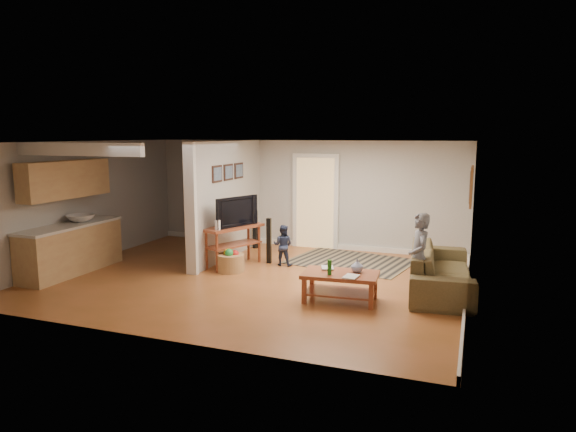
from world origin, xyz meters
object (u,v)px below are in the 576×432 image
(toddler, at_px, (283,265))
(toy_basket, at_px, (231,262))
(speaker_left, at_px, (269,241))
(tv_console, at_px, (233,230))
(speaker_right, at_px, (255,229))
(child, at_px, (417,302))
(coffee_table, at_px, (341,279))
(sofa, at_px, (440,290))

(toddler, bearing_deg, toy_basket, 42.22)
(speaker_left, bearing_deg, toddler, -21.85)
(tv_console, height_order, toddler, tv_console)
(speaker_right, distance_m, child, 4.83)
(tv_console, height_order, child, tv_console)
(toy_basket, height_order, child, child)
(speaker_left, bearing_deg, child, -33.70)
(toddler, bearing_deg, coffee_table, 129.73)
(coffee_table, height_order, toddler, coffee_table)
(sofa, distance_m, child, 0.81)
(coffee_table, distance_m, child, 1.26)
(tv_console, relative_size, speaker_right, 1.57)
(child, height_order, toddler, child)
(tv_console, bearing_deg, sofa, 18.55)
(coffee_table, relative_size, speaker_right, 1.40)
(sofa, xyz_separation_m, speaker_right, (-4.30, 1.93, 0.44))
(coffee_table, distance_m, tv_console, 2.98)
(speaker_left, height_order, child, speaker_left)
(coffee_table, bearing_deg, sofa, 38.13)
(speaker_right, xyz_separation_m, toddler, (1.18, -1.28, -0.44))
(sofa, relative_size, toddler, 3.01)
(speaker_left, bearing_deg, sofa, -20.53)
(tv_console, bearing_deg, child, 7.13)
(coffee_table, distance_m, speaker_right, 4.19)
(sofa, bearing_deg, toddler, 72.83)
(child, bearing_deg, speaker_left, -135.65)
(speaker_right, bearing_deg, tv_console, -69.47)
(tv_console, xyz_separation_m, speaker_right, (-0.26, 1.65, -0.30))
(sofa, relative_size, tv_console, 1.81)
(child, bearing_deg, sofa, 137.67)
(toddler, bearing_deg, sofa, 164.81)
(speaker_right, xyz_separation_m, child, (4.00, -2.68, -0.44))
(tv_console, bearing_deg, speaker_right, 121.40)
(toy_basket, xyz_separation_m, toddler, (0.78, 0.80, -0.19))
(coffee_table, xyz_separation_m, toy_basket, (-2.45, 0.99, -0.17))
(tv_console, height_order, speaker_left, tv_console)
(speaker_left, height_order, speaker_right, speaker_left)
(sofa, height_order, child, child)
(speaker_left, xyz_separation_m, toy_basket, (-0.44, -0.88, -0.28))
(child, xyz_separation_m, toddler, (-2.82, 1.40, 0.00))
(speaker_left, bearing_deg, toy_basket, -125.35)
(speaker_left, xyz_separation_m, speaker_right, (-0.84, 1.20, -0.03))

